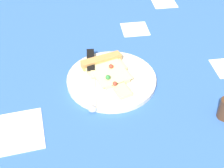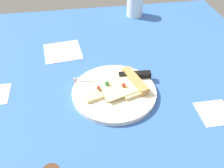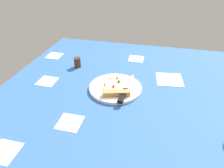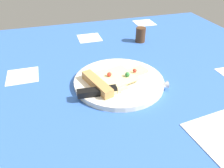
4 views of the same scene
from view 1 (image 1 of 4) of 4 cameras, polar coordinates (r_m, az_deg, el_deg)
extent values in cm
cube|color=#3360B7|center=(88.18, -1.88, -0.99)|extent=(116.13, 116.13, 3.00)
cube|color=white|center=(129.26, 9.41, 14.27)|extent=(9.00, 9.00, 0.20)
cube|color=white|center=(110.92, 4.17, 9.81)|extent=(9.00, 9.00, 0.20)
cylinder|color=silver|center=(87.90, -0.08, 0.80)|extent=(24.92, 24.92, 1.42)
cube|color=beige|center=(89.92, -1.17, 2.89)|extent=(12.27, 8.96, 1.00)
cube|color=beige|center=(86.08, 0.35, 0.82)|extent=(8.52, 7.46, 1.00)
cube|color=beige|center=(82.75, 1.84, -1.22)|extent=(4.96, 6.03, 1.00)
cube|color=#F2E099|center=(87.39, -0.36, 2.11)|extent=(11.72, 12.25, 0.30)
cube|color=tan|center=(91.72, -1.95, 4.24)|extent=(12.24, 6.00, 2.20)
sphere|color=red|center=(88.29, -0.19, 3.24)|extent=(1.25, 1.25, 1.25)
sphere|color=red|center=(82.75, 0.50, 0.09)|extent=(1.15, 1.15, 1.15)
sphere|color=#2D7A38|center=(84.55, -0.75, 1.23)|extent=(1.31, 1.31, 1.31)
cube|color=silver|center=(83.47, -3.68, -1.17)|extent=(2.86, 12.11, 0.30)
cone|color=silver|center=(79.16, -3.57, -4.12)|extent=(2.14, 2.14, 2.00)
cube|color=black|center=(92.25, -3.88, 4.18)|extent=(2.92, 10.13, 1.60)
cube|color=white|center=(78.78, -17.09, -8.27)|extent=(14.33, 14.33, 0.40)
camera|label=2|loc=(0.85, 45.34, 26.54)|focal=39.98mm
camera|label=3|loc=(1.42, -14.31, 38.68)|focal=31.69mm
camera|label=4|loc=(0.94, -35.13, 20.25)|focal=35.49mm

